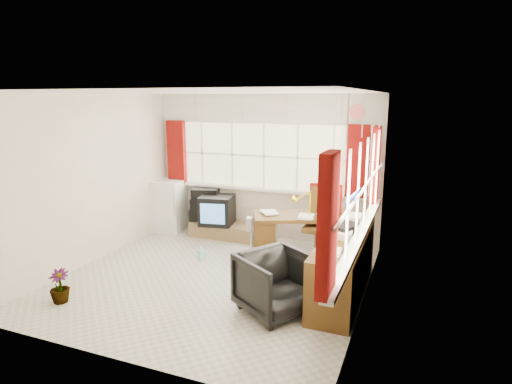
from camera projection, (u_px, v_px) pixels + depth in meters
ground at (213, 279)px, 5.87m from camera, size 4.00×4.00×0.00m
room_walls at (211, 171)px, 5.55m from camera, size 4.00×4.00×4.00m
window_back at (263, 185)px, 7.43m from camera, size 3.70×0.12×3.60m
window_right at (361, 228)px, 4.97m from camera, size 0.12×3.70×3.60m
curtains at (299, 168)px, 6.07m from camera, size 3.83×3.83×1.15m
overhead_cabinets at (305, 111)px, 5.93m from camera, size 3.98×3.98×0.48m
desk at (296, 235)px, 6.46m from camera, size 1.40×1.08×0.75m
desk_lamp at (310, 199)px, 6.17m from camera, size 0.15×0.13×0.40m
task_chair at (323, 222)px, 6.33m from camera, size 0.50×0.53×1.18m
office_chair at (276, 284)px, 4.88m from camera, size 1.07×1.06×0.71m
radiator at (264, 241)px, 6.65m from camera, size 0.45×0.28×0.63m
credenza at (344, 265)px, 5.35m from camera, size 0.50×2.00×0.85m
file_tray at (344, 229)px, 5.39m from camera, size 0.42×0.47×0.13m
tv_bench at (230, 230)px, 7.60m from camera, size 1.40×0.50×0.25m
crt_tv at (217, 210)px, 7.50m from camera, size 0.64×0.61×0.51m
hifi_stack at (206, 205)px, 7.77m from camera, size 0.63×0.49×0.59m
mini_fridge at (169, 205)px, 7.98m from camera, size 0.60×0.60×0.94m
spray_bottle_a at (229, 229)px, 7.52m from camera, size 0.18×0.18×0.33m
spray_bottle_b at (201, 252)px, 6.57m from camera, size 0.13×0.13×0.21m
flower_vase at (60, 286)px, 5.15m from camera, size 0.29×0.29×0.42m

